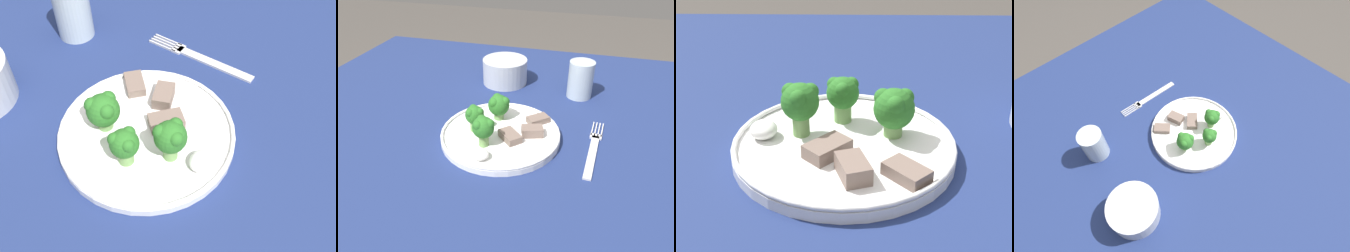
{
  "view_description": "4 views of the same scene",
  "coord_description": "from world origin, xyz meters",
  "views": [
    {
      "loc": [
        -0.27,
        -0.22,
        1.14
      ],
      "look_at": [
        0.02,
        -0.05,
        0.73
      ],
      "focal_mm": 42.0,
      "sensor_mm": 36.0,
      "label": 1
    },
    {
      "loc": [
        0.17,
        -0.56,
        1.09
      ],
      "look_at": [
        0.03,
        -0.03,
        0.74
      ],
      "focal_mm": 35.0,
      "sensor_mm": 36.0,
      "label": 2
    },
    {
      "loc": [
        0.46,
        -0.01,
        0.97
      ],
      "look_at": [
        -0.0,
        -0.02,
        0.73
      ],
      "focal_mm": 50.0,
      "sensor_mm": 36.0,
      "label": 3
    },
    {
      "loc": [
        -0.25,
        0.27,
        1.35
      ],
      "look_at": [
        0.04,
        0.0,
        0.74
      ],
      "focal_mm": 28.0,
      "sensor_mm": 36.0,
      "label": 4
    }
  ],
  "objects": [
    {
      "name": "table",
      "position": [
        0.0,
        0.0,
        0.61
      ],
      "size": [
        1.14,
        1.06,
        0.7
      ],
      "color": "navy",
      "rests_on": "ground_plane"
    },
    {
      "name": "cream_bowl",
      "position": [
        -0.05,
        0.24,
        0.73
      ],
      "size": [
        0.12,
        0.12,
        0.07
      ],
      "color": "#B7BCC6",
      "rests_on": "table"
    },
    {
      "name": "dinner_plate",
      "position": [
        0.01,
        -0.02,
        0.71
      ],
      "size": [
        0.25,
        0.25,
        0.02
      ],
      "color": "white",
      "rests_on": "table"
    },
    {
      "name": "meat_slice_rear_slice",
      "position": [
        0.04,
        -0.04,
        0.72
      ],
      "size": [
        0.05,
        0.05,
        0.02
      ],
      "color": "#756056",
      "rests_on": "dinner_plate"
    },
    {
      "name": "meat_slice_front_slice",
      "position": [
        0.08,
        -0.01,
        0.72
      ],
      "size": [
        0.05,
        0.04,
        0.02
      ],
      "color": "#756056",
      "rests_on": "dinner_plate"
    },
    {
      "name": "broccoli_floret_center_left",
      "position": [
        -0.04,
        -0.03,
        0.75
      ],
      "size": [
        0.04,
        0.04,
        0.06
      ],
      "color": "#709E56",
      "rests_on": "dinner_plate"
    },
    {
      "name": "sauce_dollop",
      "position": [
        -0.0,
        -0.11,
        0.72
      ],
      "size": [
        0.03,
        0.03,
        0.02
      ],
      "color": "white",
      "rests_on": "dinner_plate"
    },
    {
      "name": "broccoli_floret_back_left",
      "position": [
        -0.01,
        -0.07,
        0.75
      ],
      "size": [
        0.04,
        0.04,
        0.06
      ],
      "color": "#709E56",
      "rests_on": "dinner_plate"
    },
    {
      "name": "ground_plane",
      "position": [
        0.0,
        0.0,
        0.0
      ],
      "size": [
        8.0,
        8.0,
        0.0
      ],
      "primitive_type": "plane",
      "color": "#4C4742"
    },
    {
      "name": "fork",
      "position": [
        0.2,
        -0.01,
        0.7
      ],
      "size": [
        0.03,
        0.2,
        0.0
      ],
      "color": "silver",
      "rests_on": "table"
    },
    {
      "name": "broccoli_floret_near_rim_left",
      "position": [
        -0.01,
        0.03,
        0.75
      ],
      "size": [
        0.05,
        0.05,
        0.06
      ],
      "color": "#709E56",
      "rests_on": "dinner_plate"
    },
    {
      "name": "meat_slice_middle_slice",
      "position": [
        0.08,
        0.04,
        0.72
      ],
      "size": [
        0.05,
        0.05,
        0.01
      ],
      "color": "#756056",
      "rests_on": "dinner_plate"
    },
    {
      "name": "drinking_glass",
      "position": [
        0.15,
        0.21,
        0.74
      ],
      "size": [
        0.06,
        0.06,
        0.09
      ],
      "color": "#B2C1CC",
      "rests_on": "table"
    }
  ]
}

